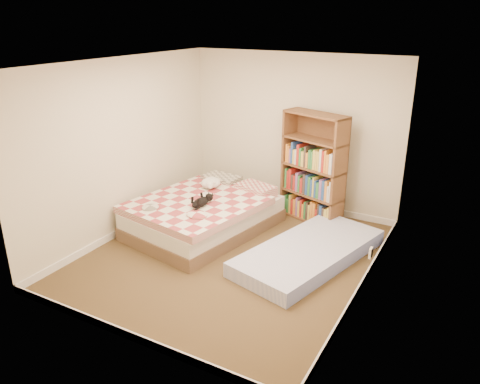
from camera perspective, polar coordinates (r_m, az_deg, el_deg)
The scene contains 6 objects.
room at distance 5.85m, azimuth -1.13°, elevation 2.64°, with size 3.51×4.01×2.51m.
bed at distance 6.97m, azimuth -4.22°, elevation -2.58°, with size 1.84×2.35×0.57m.
bookshelf at distance 7.27m, azimuth 8.87°, elevation 1.14°, with size 1.12×0.65×1.69m.
floor_mattress at distance 6.25m, azimuth 8.41°, elevation -7.29°, with size 0.99×2.19×0.20m, color #7582C4.
black_cat at distance 6.57m, azimuth -4.67°, elevation -1.17°, with size 0.21×0.60×0.14m.
white_dog at distance 7.22m, azimuth -3.57°, elevation 1.11°, with size 0.36×0.39×0.16m.
Camera 1 is at (2.79, -4.80, 3.02)m, focal length 35.00 mm.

